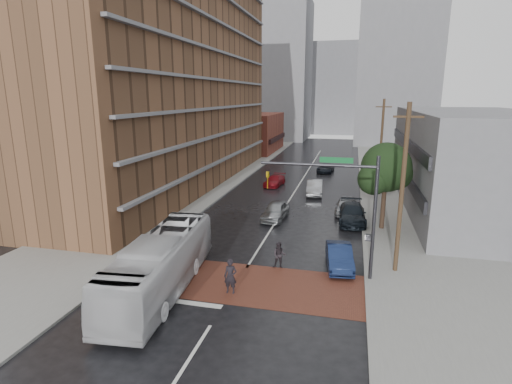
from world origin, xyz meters
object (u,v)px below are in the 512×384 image
at_px(car_travel_a, 275,211).
at_px(car_travel_b, 314,188).
at_px(pedestrian_a, 230,276).
at_px(car_parked_near, 339,257).
at_px(pedestrian_b, 279,255).
at_px(car_parked_mid, 352,213).
at_px(car_travel_c, 275,181).
at_px(car_parked_far, 346,205).
at_px(suv_travel, 326,168).
at_px(transit_bus, 161,264).

height_order(car_travel_a, car_travel_b, car_travel_b).
relative_size(pedestrian_a, car_parked_near, 0.45).
distance_m(pedestrian_b, car_travel_b, 19.33).
relative_size(pedestrian_b, car_travel_b, 0.36).
bearing_deg(car_parked_mid, car_parked_near, -97.01).
bearing_deg(car_travel_a, car_travel_b, 80.40).
xyz_separation_m(pedestrian_b, car_parked_near, (3.57, 1.00, -0.14)).
height_order(pedestrian_b, car_travel_c, pedestrian_b).
height_order(pedestrian_b, car_travel_a, pedestrian_b).
xyz_separation_m(pedestrian_a, car_travel_b, (2.24, 23.08, -0.19)).
height_order(car_parked_near, car_parked_far, car_parked_far).
height_order(car_travel_a, car_parked_mid, car_parked_mid).
height_order(pedestrian_b, car_travel_b, pedestrian_b).
height_order(pedestrian_a, suv_travel, pedestrian_a).
height_order(car_travel_b, car_parked_far, car_travel_b).
bearing_deg(car_travel_a, transit_bus, -99.69).
bearing_deg(pedestrian_a, car_travel_c, 94.32).
relative_size(pedestrian_b, car_travel_a, 0.38).
relative_size(car_travel_c, car_parked_mid, 0.79).
height_order(pedestrian_a, car_travel_b, pedestrian_a).
relative_size(transit_bus, car_parked_mid, 2.09).
bearing_deg(car_travel_b, car_parked_mid, -70.79).
distance_m(pedestrian_a, car_parked_near, 7.29).
relative_size(pedestrian_a, pedestrian_b, 1.14).
bearing_deg(pedestrian_b, car_parked_near, 10.95).
bearing_deg(car_travel_c, car_travel_a, -71.10).
height_order(pedestrian_b, car_parked_far, pedestrian_b).
bearing_deg(car_travel_c, car_parked_near, -61.42).
distance_m(car_travel_c, car_parked_near, 23.04).
distance_m(car_travel_a, car_travel_b, 9.90).
distance_m(car_travel_b, car_travel_c, 5.89).
xyz_separation_m(car_travel_a, car_travel_c, (-2.55, 12.79, -0.14)).
distance_m(pedestrian_b, car_parked_far, 13.52).
relative_size(car_travel_b, car_parked_far, 1.08).
bearing_deg(transit_bus, pedestrian_b, 32.14).
distance_m(pedestrian_a, pedestrian_b, 4.23).
xyz_separation_m(car_travel_c, suv_travel, (5.20, 9.92, -0.02)).
height_order(pedestrian_b, suv_travel, pedestrian_b).
distance_m(car_travel_b, car_parked_mid, 9.81).
xyz_separation_m(pedestrian_b, suv_travel, (0.53, 32.44, -0.24)).
xyz_separation_m(car_travel_c, car_parked_near, (8.24, -21.52, 0.08)).
xyz_separation_m(car_travel_b, car_parked_near, (3.29, -18.33, -0.07)).
bearing_deg(car_parked_mid, pedestrian_b, -115.14).
xyz_separation_m(car_travel_c, car_parked_mid, (8.92, -12.16, 0.16)).
xyz_separation_m(car_travel_b, car_travel_c, (-4.95, 3.19, -0.15)).
bearing_deg(car_travel_b, suv_travel, 84.17).
xyz_separation_m(pedestrian_a, car_parked_far, (5.66, 16.75, -0.22)).
bearing_deg(suv_travel, car_travel_c, -112.83).
distance_m(pedestrian_b, car_parked_mid, 11.21).
bearing_deg(pedestrian_b, car_travel_c, 97.00).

